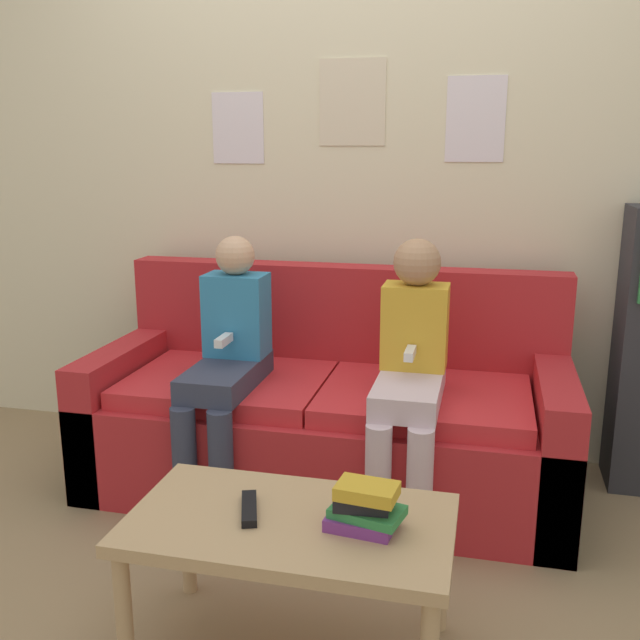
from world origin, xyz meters
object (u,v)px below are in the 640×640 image
at_px(couch, 328,418).
at_px(person_right, 410,368).
at_px(coffee_table, 290,536).
at_px(tv_remote, 249,509).
at_px(person_left, 226,359).

distance_m(couch, person_right, 0.50).
bearing_deg(couch, coffee_table, -82.77).
bearing_deg(couch, person_right, -29.39).
bearing_deg(tv_remote, person_right, 49.02).
xyz_separation_m(person_right, tv_remote, (-0.33, -0.83, -0.16)).
relative_size(person_right, tv_remote, 5.99).
height_order(coffee_table, tv_remote, tv_remote).
xyz_separation_m(coffee_table, person_left, (-0.49, 0.83, 0.21)).
bearing_deg(person_left, couch, 29.53).
bearing_deg(coffee_table, person_right, 75.29).
height_order(coffee_table, person_right, person_right).
relative_size(couch, person_left, 1.83).
relative_size(coffee_table, tv_remote, 4.94).
height_order(coffee_table, person_left, person_left).
height_order(person_right, tv_remote, person_right).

